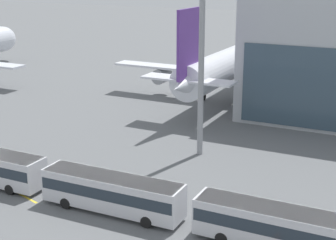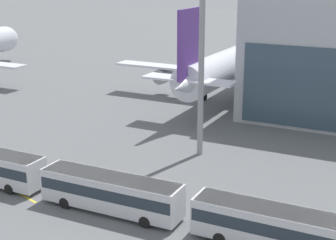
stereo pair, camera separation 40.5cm
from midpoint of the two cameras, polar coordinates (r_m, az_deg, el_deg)
airliner_at_gate_far at (r=80.04m, az=6.19°, el=5.95°), size 37.29×36.81×15.29m
shuttle_bus_2 at (r=44.61m, az=-6.50°, el=-7.85°), size 12.91×2.95×3.25m
shuttle_bus_3 at (r=39.67m, az=11.88°, el=-11.40°), size 12.88×2.83×3.25m
lane_stripe_1 at (r=52.42m, az=-17.77°, el=-7.01°), size 10.34×3.37×0.01m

